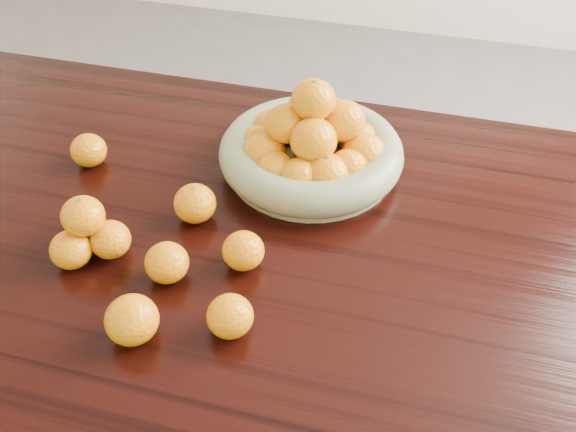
% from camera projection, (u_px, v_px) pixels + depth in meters
% --- Properties ---
extents(dining_table, '(2.00, 1.00, 0.75)m').
position_uv_depth(dining_table, '(295.00, 278.00, 1.20)').
color(dining_table, black).
rests_on(dining_table, ground).
extents(fruit_bowl, '(0.37, 0.37, 0.20)m').
position_uv_depth(fruit_bowl, '(311.00, 148.00, 1.26)').
color(fruit_bowl, gray).
rests_on(fruit_bowl, dining_table).
extents(orange_pyramid, '(0.13, 0.14, 0.12)m').
position_uv_depth(orange_pyramid, '(87.00, 232.00, 1.09)').
color(orange_pyramid, orange).
rests_on(orange_pyramid, dining_table).
extents(loose_orange_0, '(0.08, 0.08, 0.07)m').
position_uv_depth(loose_orange_0, '(195.00, 203.00, 1.16)').
color(loose_orange_0, orange).
rests_on(loose_orange_0, dining_table).
extents(loose_orange_1, '(0.07, 0.07, 0.07)m').
position_uv_depth(loose_orange_1, '(167.00, 263.00, 1.05)').
color(loose_orange_1, orange).
rests_on(loose_orange_1, dining_table).
extents(loose_orange_2, '(0.07, 0.07, 0.07)m').
position_uv_depth(loose_orange_2, '(230.00, 316.00, 0.97)').
color(loose_orange_2, orange).
rests_on(loose_orange_2, dining_table).
extents(loose_orange_3, '(0.07, 0.07, 0.07)m').
position_uv_depth(loose_orange_3, '(89.00, 150.00, 1.29)').
color(loose_orange_3, orange).
rests_on(loose_orange_3, dining_table).
extents(loose_orange_4, '(0.08, 0.08, 0.08)m').
position_uv_depth(loose_orange_4, '(132.00, 320.00, 0.96)').
color(loose_orange_4, orange).
rests_on(loose_orange_4, dining_table).
extents(loose_orange_5, '(0.07, 0.07, 0.07)m').
position_uv_depth(loose_orange_5, '(243.00, 251.00, 1.08)').
color(loose_orange_5, orange).
rests_on(loose_orange_5, dining_table).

